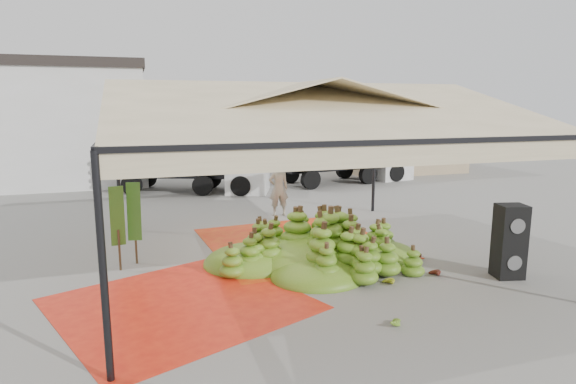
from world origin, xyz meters
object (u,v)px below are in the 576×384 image
object	(u,v)px
vendor	(279,189)
truck_right	(352,153)
banana_heap	(319,238)
speaker_stack	(509,241)
truck_left	(201,161)

from	to	relation	value
vendor	truck_right	size ratio (longest dim) A/B	0.27
banana_heap	speaker_stack	bearing A→B (deg)	-32.54
speaker_stack	truck_left	world-z (taller)	truck_left
speaker_stack	vendor	size ratio (longest dim) A/B	0.87
truck_right	vendor	bearing A→B (deg)	-142.59
speaker_stack	truck_left	xyz separation A→B (m)	(-4.65, 11.97, 0.49)
speaker_stack	truck_right	bearing A→B (deg)	92.36
speaker_stack	truck_left	bearing A→B (deg)	124.14
truck_right	banana_heap	bearing A→B (deg)	-128.57
banana_heap	truck_right	size ratio (longest dim) A/B	0.80
truck_left	truck_right	xyz separation A→B (m)	(6.96, 0.46, 0.06)
speaker_stack	vendor	world-z (taller)	vendor
banana_heap	vendor	size ratio (longest dim) A/B	2.93
vendor	truck_right	distance (m)	7.68
banana_heap	truck_left	world-z (taller)	truck_left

